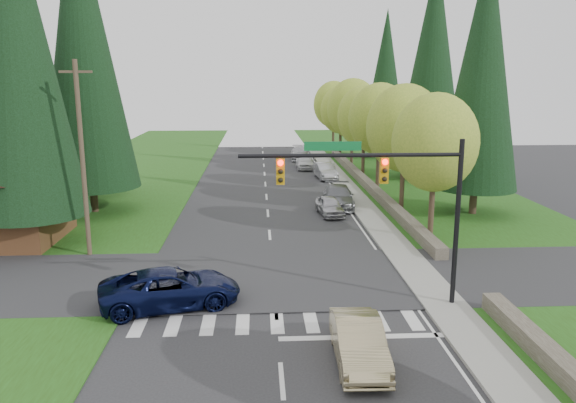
{
  "coord_description": "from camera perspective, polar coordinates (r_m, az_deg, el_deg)",
  "views": [
    {
      "loc": [
        -0.66,
        -16.62,
        9.04
      ],
      "look_at": [
        0.9,
        11.91,
        2.8
      ],
      "focal_mm": 35.0,
      "sensor_mm": 36.0,
      "label": 1
    }
  ],
  "objects": [
    {
      "name": "conifer_w_e",
      "position": [
        46.59,
        -20.32,
        13.12
      ],
      "size": [
        5.78,
        5.78,
        18.8
      ],
      "color": "#38281C",
      "rests_on": "ground"
    },
    {
      "name": "decid_tree_0",
      "position": [
        32.35,
        14.72,
        5.81
      ],
      "size": [
        4.8,
        4.8,
        8.37
      ],
      "color": "#38281C",
      "rests_on": "ground"
    },
    {
      "name": "conifer_e_c",
      "position": [
        66.26,
        9.89,
        12.36
      ],
      "size": [
        5.1,
        5.1,
        16.8
      ],
      "color": "#38281C",
      "rests_on": "ground"
    },
    {
      "name": "sidewalk_east",
      "position": [
        40.36,
        7.75,
        -0.64
      ],
      "size": [
        1.8,
        80.0,
        0.13
      ],
      "primitive_type": "cube",
      "color": "gray",
      "rests_on": "ground"
    },
    {
      "name": "curb_east",
      "position": [
        40.21,
        6.56,
        -0.66
      ],
      "size": [
        0.2,
        80.0,
        0.13
      ],
      "primitive_type": "cube",
      "color": "gray",
      "rests_on": "ground"
    },
    {
      "name": "conifer_w_c",
      "position": [
        40.31,
        -20.15,
        14.8
      ],
      "size": [
        6.46,
        6.46,
        20.8
      ],
      "color": "#38281C",
      "rests_on": "ground"
    },
    {
      "name": "utility_pole",
      "position": [
        30.2,
        -20.17,
        4.15
      ],
      "size": [
        1.6,
        0.24,
        10.0
      ],
      "color": "#473828",
      "rests_on": "ground"
    },
    {
      "name": "sedan_champagne",
      "position": [
        18.87,
        7.21,
        -13.97
      ],
      "size": [
        1.62,
        4.38,
        1.43
      ],
      "primitive_type": "imported",
      "rotation": [
        0.0,
        0.0,
        -0.02
      ],
      "color": "tan",
      "rests_on": "ground"
    },
    {
      "name": "decid_tree_1",
      "position": [
        39.05,
        11.76,
        7.3
      ],
      "size": [
        5.2,
        5.2,
        8.8
      ],
      "color": "#38281C",
      "rests_on": "ground"
    },
    {
      "name": "decid_tree_3",
      "position": [
        52.66,
        7.76,
        8.53
      ],
      "size": [
        5.0,
        5.0,
        8.55
      ],
      "color": "#38281C",
      "rests_on": "ground"
    },
    {
      "name": "parked_car_a",
      "position": [
        38.13,
        4.28,
        -0.45
      ],
      "size": [
        1.88,
        3.88,
        1.28
      ],
      "primitive_type": "imported",
      "rotation": [
        0.0,
        0.0,
        0.1
      ],
      "color": "#ADACB1",
      "rests_on": "ground"
    },
    {
      "name": "traffic_signal",
      "position": [
        22.08,
        10.11,
        1.54
      ],
      "size": [
        8.7,
        0.37,
        6.8
      ],
      "color": "black",
      "rests_on": "ground"
    },
    {
      "name": "cross_street",
      "position": [
        26.23,
        -1.5,
        -7.84
      ],
      "size": [
        120.0,
        8.0,
        0.1
      ],
      "primitive_type": "cube",
      "color": "#28282B",
      "rests_on": "ground"
    },
    {
      "name": "decid_tree_5",
      "position": [
        66.43,
        5.39,
        9.24
      ],
      "size": [
        4.8,
        4.8,
        8.3
      ],
      "color": "#38281C",
      "rests_on": "ground"
    },
    {
      "name": "ground",
      "position": [
        18.93,
        -0.77,
        -16.21
      ],
      "size": [
        120.0,
        120.0,
        0.0
      ],
      "primitive_type": "plane",
      "color": "#28282B",
      "rests_on": "ground"
    },
    {
      "name": "parked_car_e",
      "position": [
        64.55,
        1.22,
        4.93
      ],
      "size": [
        2.37,
        5.2,
        1.48
      ],
      "primitive_type": "imported",
      "rotation": [
        0.0,
        0.0,
        -0.06
      ],
      "color": "#B0B0B5",
      "rests_on": "ground"
    },
    {
      "name": "conifer_w_a",
      "position": [
        33.06,
        -25.88,
        14.17
      ],
      "size": [
        6.12,
        6.12,
        19.8
      ],
      "color": "#38281C",
      "rests_on": "ground"
    },
    {
      "name": "conifer_e_b",
      "position": [
        53.02,
        14.48,
        13.84
      ],
      "size": [
        6.12,
        6.12,
        19.8
      ],
      "color": "#38281C",
      "rests_on": "ground"
    },
    {
      "name": "parked_car_d",
      "position": [
        57.86,
        1.73,
        4.06
      ],
      "size": [
        1.73,
        4.3,
        1.46
      ],
      "primitive_type": "imported",
      "rotation": [
        0.0,
        0.0,
        -0.0
      ],
      "color": "silver",
      "rests_on": "ground"
    },
    {
      "name": "conifer_e_a",
      "position": [
        39.45,
        19.18,
        12.75
      ],
      "size": [
        5.44,
        5.44,
        17.8
      ],
      "color": "#38281C",
      "rests_on": "ground"
    },
    {
      "name": "suv_navy",
      "position": [
        23.42,
        -11.85,
        -8.61
      ],
      "size": [
        6.07,
        3.9,
        1.56
      ],
      "primitive_type": "imported",
      "rotation": [
        0.0,
        0.0,
        1.82
      ],
      "color": "#0A1033",
      "rests_on": "ground"
    },
    {
      "name": "parked_car_c",
      "position": [
        52.12,
        3.82,
        3.12
      ],
      "size": [
        2.03,
        4.6,
        1.47
      ],
      "primitive_type": "imported",
      "rotation": [
        0.0,
        0.0,
        0.11
      ],
      "color": "#ABACB0",
      "rests_on": "ground"
    },
    {
      "name": "parked_car_b",
      "position": [
        40.58,
        5.13,
        0.49
      ],
      "size": [
        2.59,
        5.4,
        1.52
      ],
      "primitive_type": "imported",
      "rotation": [
        0.0,
        0.0,
        -0.09
      ],
      "color": "slate",
      "rests_on": "ground"
    },
    {
      "name": "brown_building",
      "position": [
        35.21,
        -27.11,
        1.31
      ],
      "size": [
        8.4,
        8.4,
        5.4
      ],
      "color": "#4C2D19",
      "rests_on": "ground"
    },
    {
      "name": "grass_west",
      "position": [
        39.68,
        -21.16,
        -1.65
      ],
      "size": [
        14.0,
        110.0,
        0.06
      ],
      "primitive_type": "cube",
      "color": "#254B14",
      "rests_on": "ground"
    },
    {
      "name": "grass_east",
      "position": [
        40.11,
        16.88,
        -1.2
      ],
      "size": [
        14.0,
        110.0,
        0.06
      ],
      "primitive_type": "cube",
      "color": "#254B14",
      "rests_on": "ground"
    },
    {
      "name": "decid_tree_2",
      "position": [
        45.78,
        9.29,
        8.26
      ],
      "size": [
        5.0,
        5.0,
        8.82
      ],
      "color": "#38281C",
      "rests_on": "ground"
    },
    {
      "name": "decid_tree_6",
      "position": [
        73.35,
        4.67,
        9.8
      ],
      "size": [
        5.2,
        5.2,
        8.86
      ],
      "color": "#38281C",
      "rests_on": "ground"
    },
    {
      "name": "stone_wall_north",
      "position": [
        48.32,
        7.98,
        1.84
      ],
      "size": [
        0.7,
        40.0,
        0.7
      ],
      "primitive_type": "cube",
      "color": "#4C4438",
      "rests_on": "ground"
    },
    {
      "name": "decid_tree_4",
      "position": [
        59.53,
        6.6,
        9.37
      ],
      "size": [
        5.4,
        5.4,
        9.18
      ],
      "color": "#38281C",
      "rests_on": "ground"
    }
  ]
}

